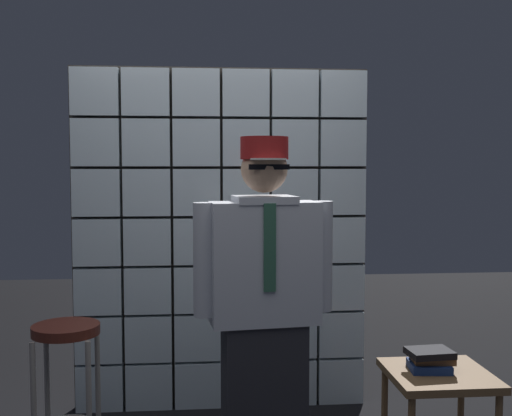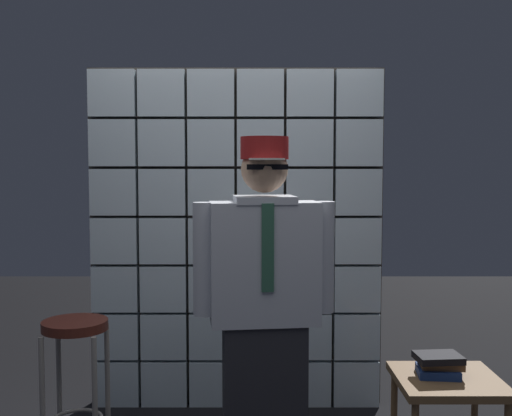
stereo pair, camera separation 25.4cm
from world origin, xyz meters
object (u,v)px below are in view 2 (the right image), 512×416
at_px(standing_person, 264,309).
at_px(side_table, 448,389).
at_px(coffee_mug, 434,367).
at_px(bar_stool, 76,357).
at_px(book_stack, 439,365).

distance_m(standing_person, side_table, 1.06).
xyz_separation_m(side_table, coffee_mug, (-0.07, 0.01, 0.11)).
height_order(bar_stool, book_stack, bar_stool).
xyz_separation_m(bar_stool, coffee_mug, (1.85, -0.09, -0.02)).
xyz_separation_m(bar_stool, side_table, (1.92, -0.10, -0.14)).
xyz_separation_m(book_stack, coffee_mug, (-0.03, -0.01, -0.01)).
bearing_deg(side_table, coffee_mug, 169.25).
height_order(standing_person, book_stack, standing_person).
distance_m(side_table, book_stack, 0.13).
bearing_deg(book_stack, standing_person, -167.51).
bearing_deg(side_table, standing_person, -169.38).
xyz_separation_m(standing_person, book_stack, (0.90, 0.20, -0.34)).
distance_m(bar_stool, book_stack, 1.88).
distance_m(standing_person, book_stack, 0.98).
xyz_separation_m(standing_person, side_table, (0.93, 0.18, -0.46)).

